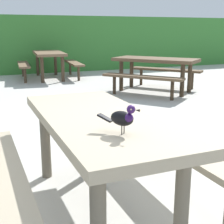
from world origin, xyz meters
TOP-DOWN VIEW (x-y plane):
  - ground_plane at (0.00, 0.00)m, footprint 60.00×60.00m
  - hedge_wall at (0.00, 9.31)m, footprint 28.00×2.31m
  - picnic_table_foreground at (-0.21, -0.03)m, footprint 1.70×1.81m
  - bird_grackle at (-0.23, -0.50)m, footprint 0.18×0.25m
  - picnic_table_mid_left at (0.98, 6.97)m, footprint 1.85×1.87m
  - picnic_table_far_centre at (2.68, 4.06)m, footprint 2.38×2.38m

SIDE VIEW (x-z plane):
  - ground_plane at x=0.00m, z-range 0.00..0.00m
  - picnic_table_foreground at x=-0.21m, z-range 0.19..0.93m
  - picnic_table_mid_left at x=0.98m, z-range 0.19..0.93m
  - picnic_table_far_centre at x=2.68m, z-range 0.19..0.93m
  - bird_grackle at x=-0.23m, z-range 0.75..0.94m
  - hedge_wall at x=0.00m, z-range 0.00..1.77m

